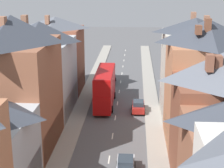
% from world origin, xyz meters
% --- Properties ---
extents(pavement_left, '(2.20, 104.00, 0.14)m').
position_xyz_m(pavement_left, '(-5.10, 38.00, 0.07)').
color(pavement_left, gray).
rests_on(pavement_left, ground).
extents(pavement_right, '(2.20, 104.00, 0.14)m').
position_xyz_m(pavement_right, '(5.10, 38.00, 0.07)').
color(pavement_right, gray).
rests_on(pavement_right, ground).
extents(centre_line_dashes, '(0.14, 97.80, 0.01)m').
position_xyz_m(centre_line_dashes, '(0.00, 36.00, 0.01)').
color(centre_line_dashes, silver).
rests_on(centre_line_dashes, ground).
extents(double_decker_bus_lead, '(2.74, 10.80, 5.30)m').
position_xyz_m(double_decker_bus_lead, '(-1.81, 40.98, 2.82)').
color(double_decker_bus_lead, '#B70F0F').
rests_on(double_decker_bus_lead, ground).
extents(car_near_blue, '(1.90, 3.83, 1.70)m').
position_xyz_m(car_near_blue, '(1.80, 21.27, 0.85)').
color(car_near_blue, '#B7BABF').
rests_on(car_near_blue, ground).
extents(car_parked_left_a, '(1.90, 3.81, 1.68)m').
position_xyz_m(car_parked_left_a, '(3.10, 38.47, 0.84)').
color(car_parked_left_a, maroon).
rests_on(car_parked_left_a, ground).
extents(car_parked_right_a, '(1.90, 4.57, 1.62)m').
position_xyz_m(car_parked_right_a, '(-1.80, 52.93, 0.82)').
color(car_parked_right_a, black).
rests_on(car_parked_right_a, ground).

